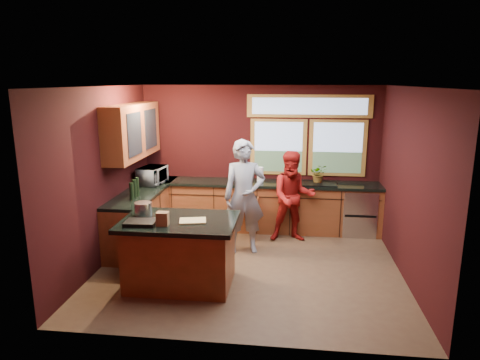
% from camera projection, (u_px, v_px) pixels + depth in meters
% --- Properties ---
extents(floor, '(4.50, 4.50, 0.00)m').
position_uv_depth(floor, '(249.00, 266.00, 6.57)').
color(floor, brown).
rests_on(floor, ground).
extents(room_shell, '(4.52, 4.02, 2.71)m').
position_uv_depth(room_shell, '(213.00, 146.00, 6.54)').
color(room_shell, black).
rests_on(room_shell, ground).
extents(back_counter, '(4.50, 0.64, 0.93)m').
position_uv_depth(back_counter, '(269.00, 206.00, 8.08)').
color(back_counter, '#5E3116').
rests_on(back_counter, floor).
extents(left_counter, '(0.64, 2.30, 0.93)m').
position_uv_depth(left_counter, '(144.00, 216.00, 7.51)').
color(left_counter, '#5E3116').
rests_on(left_counter, floor).
extents(island, '(1.55, 1.05, 0.95)m').
position_uv_depth(island, '(180.00, 252.00, 5.89)').
color(island, '#5E3116').
rests_on(island, floor).
extents(person_grey, '(0.77, 0.59, 1.87)m').
position_uv_depth(person_grey, '(244.00, 197.00, 6.95)').
color(person_grey, slate).
rests_on(person_grey, floor).
extents(person_red, '(0.85, 0.71, 1.61)m').
position_uv_depth(person_red, '(293.00, 197.00, 7.45)').
color(person_red, maroon).
rests_on(person_red, floor).
extents(microwave, '(0.47, 0.62, 0.32)m').
position_uv_depth(microwave, '(152.00, 175.00, 7.81)').
color(microwave, '#999999').
rests_on(microwave, left_counter).
extents(potted_plant, '(0.31, 0.27, 0.35)m').
position_uv_depth(potted_plant, '(319.00, 174.00, 7.88)').
color(potted_plant, '#999999').
rests_on(potted_plant, back_counter).
extents(paper_towel, '(0.12, 0.12, 0.28)m').
position_uv_depth(paper_towel, '(260.00, 175.00, 7.96)').
color(paper_towel, white).
rests_on(paper_towel, back_counter).
extents(cutting_board, '(0.39, 0.32, 0.02)m').
position_uv_depth(cutting_board, '(193.00, 221.00, 5.71)').
color(cutting_board, tan).
rests_on(cutting_board, island).
extents(stock_pot, '(0.24, 0.24, 0.18)m').
position_uv_depth(stock_pot, '(143.00, 209.00, 5.97)').
color(stock_pot, silver).
rests_on(stock_pot, island).
extents(paper_bag, '(0.15, 0.13, 0.18)m').
position_uv_depth(paper_bag, '(163.00, 219.00, 5.54)').
color(paper_bag, brown).
rests_on(paper_bag, island).
extents(black_tray, '(0.42, 0.31, 0.05)m').
position_uv_depth(black_tray, '(141.00, 223.00, 5.58)').
color(black_tray, black).
rests_on(black_tray, island).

